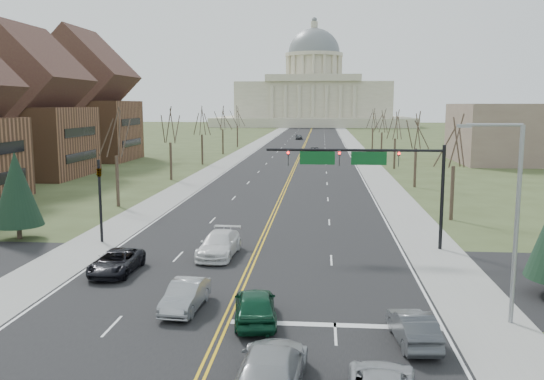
% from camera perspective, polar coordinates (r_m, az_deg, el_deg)
% --- Properties ---
extents(ground, '(600.00, 600.00, 0.00)m').
position_cam_1_polar(ground, '(28.09, -4.27, -12.14)').
color(ground, '#3B4824').
rests_on(ground, ground).
extents(road, '(20.00, 380.00, 0.01)m').
position_cam_1_polar(road, '(136.36, 3.16, 4.31)').
color(road, black).
rests_on(road, ground).
extents(cross_road, '(120.00, 14.00, 0.01)m').
position_cam_1_polar(cross_road, '(33.71, -2.62, -8.57)').
color(cross_road, black).
rests_on(cross_road, ground).
extents(sidewalk_left, '(4.00, 380.00, 0.03)m').
position_cam_1_polar(sidewalk_left, '(137.27, -1.86, 4.35)').
color(sidewalk_left, gray).
rests_on(sidewalk_left, ground).
extents(sidewalk_right, '(4.00, 380.00, 0.03)m').
position_cam_1_polar(sidewalk_right, '(136.51, 8.22, 4.24)').
color(sidewalk_right, gray).
rests_on(sidewalk_right, ground).
extents(center_line, '(0.42, 380.00, 0.01)m').
position_cam_1_polar(center_line, '(136.36, 3.16, 4.31)').
color(center_line, gold).
rests_on(center_line, road).
extents(edge_line_left, '(0.15, 380.00, 0.01)m').
position_cam_1_polar(edge_line_left, '(137.02, -0.95, 4.34)').
color(edge_line_left, silver).
rests_on(edge_line_left, road).
extents(edge_line_right, '(0.15, 380.00, 0.01)m').
position_cam_1_polar(edge_line_right, '(136.40, 7.29, 4.26)').
color(edge_line_right, silver).
rests_on(edge_line_right, road).
extents(stop_bar, '(9.50, 0.50, 0.01)m').
position_cam_1_polar(stop_bar, '(26.83, 6.26, -13.15)').
color(stop_bar, silver).
rests_on(stop_bar, road).
extents(capitol, '(90.00, 60.00, 50.00)m').
position_cam_1_polar(capitol, '(275.92, 4.14, 9.35)').
color(capitol, beige).
rests_on(capitol, ground).
extents(signal_mast, '(12.12, 0.44, 7.20)m').
position_cam_1_polar(signal_mast, '(39.77, 9.48, 2.41)').
color(signal_mast, black).
rests_on(signal_mast, ground).
extents(signal_left, '(0.32, 0.36, 6.00)m').
position_cam_1_polar(signal_left, '(42.93, -16.69, -0.14)').
color(signal_left, black).
rests_on(signal_left, ground).
extents(street_light, '(2.90, 0.25, 9.07)m').
position_cam_1_polar(street_light, '(27.66, 22.64, -1.87)').
color(street_light, gray).
rests_on(street_light, ground).
extents(tree_r_0, '(3.74, 3.74, 8.50)m').
position_cam_1_polar(tree_r_0, '(51.28, 17.62, 4.35)').
color(tree_r_0, '#3E2D24').
rests_on(tree_r_0, ground).
extents(tree_l_0, '(3.96, 3.96, 9.00)m').
position_cam_1_polar(tree_l_0, '(57.54, -15.24, 5.25)').
color(tree_l_0, '#3E2D24').
rests_on(tree_l_0, ground).
extents(tree_r_1, '(3.74, 3.74, 8.50)m').
position_cam_1_polar(tree_r_1, '(70.90, 14.12, 5.53)').
color(tree_r_1, '#3E2D24').
rests_on(tree_r_1, ground).
extents(tree_l_1, '(3.96, 3.96, 9.00)m').
position_cam_1_polar(tree_l_1, '(76.60, -10.07, 6.14)').
color(tree_l_1, '#3E2D24').
rests_on(tree_l_1, ground).
extents(tree_r_2, '(3.74, 3.74, 8.50)m').
position_cam_1_polar(tree_r_2, '(90.69, 12.13, 6.18)').
color(tree_r_2, '#3E2D24').
rests_on(tree_r_2, ground).
extents(tree_l_2, '(3.96, 3.96, 9.00)m').
position_cam_1_polar(tree_l_2, '(96.05, -6.97, 6.66)').
color(tree_l_2, '#3E2D24').
rests_on(tree_l_2, ground).
extents(tree_r_3, '(3.74, 3.74, 8.50)m').
position_cam_1_polar(tree_r_3, '(110.55, 10.86, 6.60)').
color(tree_r_3, '#3E2D24').
rests_on(tree_r_3, ground).
extents(tree_l_3, '(3.96, 3.96, 9.00)m').
position_cam_1_polar(tree_l_3, '(115.68, -4.92, 6.99)').
color(tree_l_3, '#3E2D24').
rests_on(tree_l_3, ground).
extents(tree_r_4, '(3.74, 3.74, 8.50)m').
position_cam_1_polar(tree_r_4, '(130.46, 9.97, 6.88)').
color(tree_r_4, '#3E2D24').
rests_on(tree_r_4, ground).
extents(tree_l_4, '(3.96, 3.96, 9.00)m').
position_cam_1_polar(tree_l_4, '(135.43, -3.46, 7.21)').
color(tree_l_4, '#3E2D24').
rests_on(tree_l_4, ground).
extents(conifer_l, '(3.64, 3.64, 6.50)m').
position_cam_1_polar(conifer_l, '(46.16, -23.99, 0.10)').
color(conifer_l, '#3E2D24').
rests_on(conifer_l, ground).
extents(bldg_left_mid, '(15.10, 14.28, 20.75)m').
position_cam_1_polar(bldg_left_mid, '(85.98, -23.16, 6.90)').
color(bldg_left_mid, brown).
rests_on(bldg_left_mid, ground).
extents(bldg_left_far, '(17.10, 14.28, 23.25)m').
position_cam_1_polar(bldg_left_far, '(108.53, -18.14, 7.88)').
color(bldg_left_far, brown).
rests_on(bldg_left_far, ground).
extents(bldg_right_mass, '(25.00, 20.00, 10.00)m').
position_cam_1_polar(bldg_right_mass, '(108.11, 24.35, 5.14)').
color(bldg_right_mass, '#755E53').
rests_on(bldg_right_mass, ground).
extents(car_nb_inner_lead, '(2.48, 4.88, 1.59)m').
position_cam_1_polar(car_nb_inner_lead, '(26.77, -1.67, -11.34)').
color(car_nb_inner_lead, '#0E3E27').
rests_on(car_nb_inner_lead, road).
extents(car_nb_outer_lead, '(1.86, 4.27, 1.37)m').
position_cam_1_polar(car_nb_outer_lead, '(25.29, 13.81, -13.08)').
color(car_nb_outer_lead, '#424548').
rests_on(car_nb_outer_lead, road).
extents(car_nb_inner_second, '(2.51, 5.72, 1.64)m').
position_cam_1_polar(car_nb_inner_second, '(20.85, -0.09, -17.25)').
color(car_nb_inner_second, '#979B9F').
rests_on(car_nb_inner_second, road).
extents(car_sb_inner_lead, '(1.76, 4.32, 1.39)m').
position_cam_1_polar(car_sb_inner_lead, '(28.64, -8.57, -10.30)').
color(car_sb_inner_lead, gray).
rests_on(car_sb_inner_lead, road).
extents(car_sb_outer_lead, '(2.30, 4.88, 1.35)m').
position_cam_1_polar(car_sb_outer_lead, '(35.37, -15.18, -6.89)').
color(car_sb_outer_lead, black).
rests_on(car_sb_outer_lead, road).
extents(car_sb_inner_second, '(2.51, 5.54, 1.57)m').
position_cam_1_polar(car_sb_inner_second, '(38.02, -5.25, -5.38)').
color(car_sb_inner_second, white).
rests_on(car_sb_inner_second, road).
extents(car_far_nb, '(2.51, 5.10, 1.39)m').
position_cam_1_polar(car_far_nb, '(116.21, 4.25, 3.92)').
color(car_far_nb, black).
rests_on(car_far_nb, road).
extents(car_far_sb, '(2.35, 4.67, 1.53)m').
position_cam_1_polar(car_far_sb, '(164.53, 2.67, 5.29)').
color(car_far_sb, '#494C51').
rests_on(car_far_sb, road).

